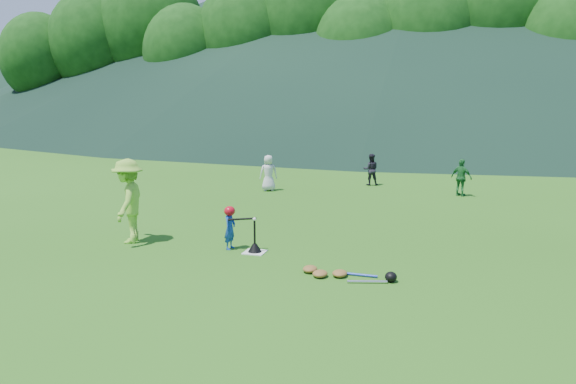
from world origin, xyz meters
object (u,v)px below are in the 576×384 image
object	(u,v)px
fielder_c	(461,178)
batting_tee	(255,247)
fielder_b	(371,170)
equipment_pile	(340,273)
adult_coach	(128,201)
fielder_a	(268,173)
home_plate	(255,252)
batter_child	(230,228)

from	to	relation	value
fielder_c	batting_tee	xyz separation A→B (m)	(-4.27, -8.26, -0.49)
fielder_b	equipment_pile	size ratio (longest dim) A/B	0.65
adult_coach	equipment_pile	bearing A→B (deg)	61.99
fielder_a	batting_tee	xyz separation A→B (m)	(2.18, -7.40, -0.50)
home_plate	batter_child	xyz separation A→B (m)	(-0.62, 0.12, 0.46)
adult_coach	fielder_a	world-z (taller)	adult_coach
batter_child	home_plate	bearing A→B (deg)	-96.04
home_plate	fielder_b	xyz separation A→B (m)	(1.07, 9.62, 0.58)
fielder_b	batting_tee	distance (m)	9.69
home_plate	batting_tee	bearing A→B (deg)	0.00
adult_coach	fielder_b	size ratio (longest dim) A/B	1.64
equipment_pile	batter_child	bearing A→B (deg)	156.27
batting_tee	equipment_pile	distance (m)	2.33
home_plate	batting_tee	size ratio (longest dim) A/B	0.66
home_plate	fielder_b	bearing A→B (deg)	83.63
batter_child	equipment_pile	xyz separation A→B (m)	(2.69, -1.18, -0.40)
adult_coach	fielder_c	distance (m)	11.04
adult_coach	batting_tee	world-z (taller)	adult_coach
fielder_b	fielder_c	bearing A→B (deg)	143.35
fielder_c	home_plate	bearing A→B (deg)	91.06
adult_coach	batting_tee	size ratio (longest dim) A/B	2.83
adult_coach	equipment_pile	xyz separation A→B (m)	(5.12, -1.06, -0.90)
home_plate	fielder_c	size ratio (longest dim) A/B	0.36
batter_child	equipment_pile	distance (m)	2.97
batter_child	batting_tee	xyz separation A→B (m)	(0.62, -0.12, -0.34)
batter_child	equipment_pile	world-z (taller)	batter_child
fielder_a	fielder_b	distance (m)	3.93
batter_child	batting_tee	size ratio (longest dim) A/B	1.37
batter_child	fielder_c	size ratio (longest dim) A/B	0.75
equipment_pile	fielder_c	bearing A→B (deg)	76.71
fielder_a	adult_coach	bearing A→B (deg)	60.13
batter_child	fielder_b	world-z (taller)	fielder_b
fielder_a	equipment_pile	bearing A→B (deg)	93.49
home_plate	fielder_b	size ratio (longest dim) A/B	0.38
home_plate	batter_child	world-z (taller)	batter_child
batting_tee	fielder_a	bearing A→B (deg)	106.37
batter_child	fielder_b	bearing A→B (deg)	-5.21
home_plate	fielder_a	distance (m)	7.74
adult_coach	fielder_b	xyz separation A→B (m)	(4.12, 9.62, -0.38)
home_plate	batter_child	size ratio (longest dim) A/B	0.48
equipment_pile	batting_tee	bearing A→B (deg)	152.83
home_plate	fielder_a	bearing A→B (deg)	106.37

